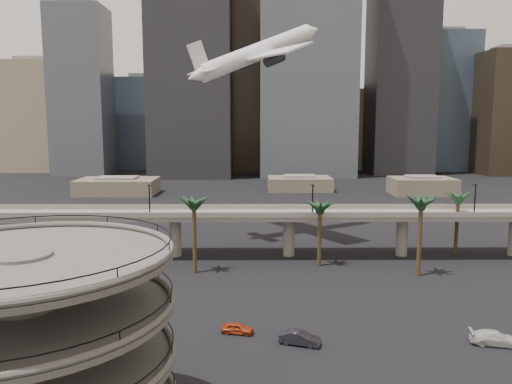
{
  "coord_description": "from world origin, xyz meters",
  "views": [
    {
      "loc": [
        3.94,
        -39.53,
        25.75
      ],
      "look_at": [
        4.42,
        28.0,
        16.31
      ],
      "focal_mm": 35.0,
      "sensor_mm": 36.0,
      "label": 1
    }
  ],
  "objects_px": {
    "car_a": "(237,328)",
    "car_c": "(495,338)",
    "airborne_jet": "(258,53)",
    "overpass": "(232,219)",
    "parking_ramp": "(26,337)",
    "car_b": "(300,338)"
  },
  "relations": [
    {
      "from": "car_a",
      "to": "car_c",
      "type": "height_order",
      "value": "car_c"
    },
    {
      "from": "airborne_jet",
      "to": "overpass",
      "type": "bearing_deg",
      "value": -139.12
    },
    {
      "from": "airborne_jet",
      "to": "car_c",
      "type": "distance_m",
      "value": 74.73
    },
    {
      "from": "overpass",
      "to": "airborne_jet",
      "type": "distance_m",
      "value": 38.08
    },
    {
      "from": "parking_ramp",
      "to": "airborne_jet",
      "type": "xyz_separation_m",
      "value": [
        18.08,
        76.45,
        30.97
      ]
    },
    {
      "from": "car_a",
      "to": "car_b",
      "type": "bearing_deg",
      "value": -100.0
    },
    {
      "from": "parking_ramp",
      "to": "airborne_jet",
      "type": "relative_size",
      "value": 0.7
    },
    {
      "from": "overpass",
      "to": "car_a",
      "type": "distance_m",
      "value": 36.82
    },
    {
      "from": "car_a",
      "to": "car_c",
      "type": "xyz_separation_m",
      "value": [
        30.21,
        -3.36,
        0.14
      ]
    },
    {
      "from": "overpass",
      "to": "car_c",
      "type": "height_order",
      "value": "overpass"
    },
    {
      "from": "airborne_jet",
      "to": "car_c",
      "type": "relative_size",
      "value": 5.61
    },
    {
      "from": "airborne_jet",
      "to": "parking_ramp",
      "type": "bearing_deg",
      "value": -136.2
    },
    {
      "from": "overpass",
      "to": "airborne_jet",
      "type": "xyz_separation_m",
      "value": [
        5.08,
        17.46,
        33.46
      ]
    },
    {
      "from": "parking_ramp",
      "to": "car_b",
      "type": "relative_size",
      "value": 4.6
    },
    {
      "from": "airborne_jet",
      "to": "car_b",
      "type": "relative_size",
      "value": 6.55
    },
    {
      "from": "airborne_jet",
      "to": "car_a",
      "type": "distance_m",
      "value": 67.03
    },
    {
      "from": "parking_ramp",
      "to": "car_a",
      "type": "height_order",
      "value": "parking_ramp"
    },
    {
      "from": "parking_ramp",
      "to": "car_c",
      "type": "height_order",
      "value": "parking_ramp"
    },
    {
      "from": "car_c",
      "to": "car_a",
      "type": "bearing_deg",
      "value": 95.34
    },
    {
      "from": "car_b",
      "to": "parking_ramp",
      "type": "bearing_deg",
      "value": 149.43
    },
    {
      "from": "airborne_jet",
      "to": "car_b",
      "type": "bearing_deg",
      "value": -118.49
    },
    {
      "from": "parking_ramp",
      "to": "car_c",
      "type": "distance_m",
      "value": 50.1
    }
  ]
}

